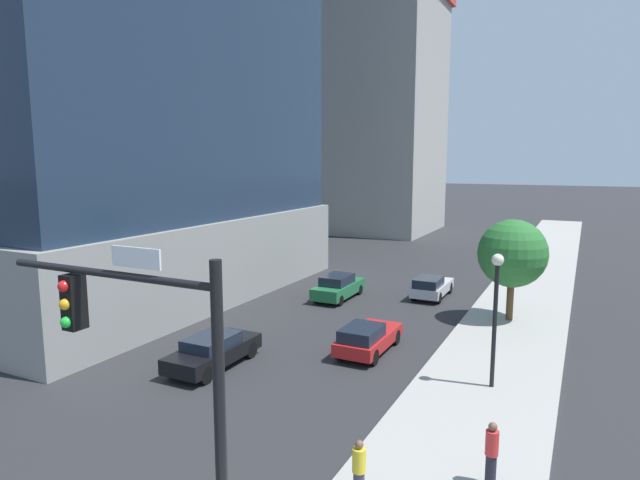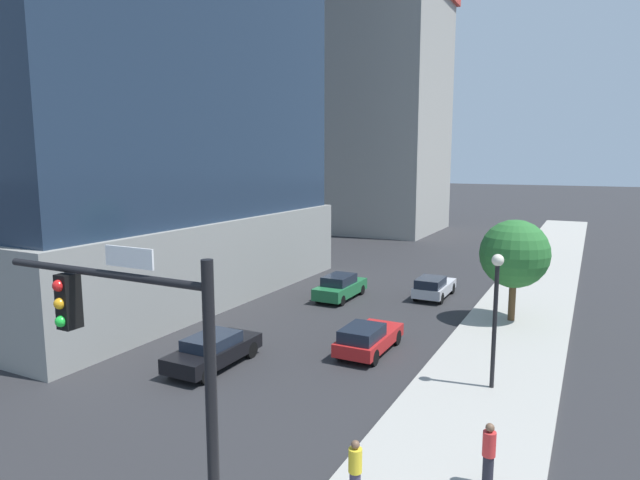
# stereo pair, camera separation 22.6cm
# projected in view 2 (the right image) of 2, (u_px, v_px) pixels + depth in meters

# --- Properties ---
(sidewalk) EXTENTS (5.15, 120.00, 0.15)m
(sidewalk) POSITION_uv_depth(u_px,v_px,m) (494.00, 369.00, 22.02)
(sidewalk) COLOR #9E9B93
(sidewalk) RESTS_ON ground
(construction_building) EXTENTS (15.11, 24.15, 39.25)m
(construction_building) POSITION_uv_depth(u_px,v_px,m) (379.00, 93.00, 64.17)
(construction_building) COLOR #9E9B93
(construction_building) RESTS_ON ground
(traffic_light_pole) EXTENTS (4.93, 0.48, 6.92)m
(traffic_light_pole) POSITION_uv_depth(u_px,v_px,m) (146.00, 373.00, 9.39)
(traffic_light_pole) COLOR black
(traffic_light_pole) RESTS_ON sidewalk
(street_lamp) EXTENTS (0.44, 0.44, 5.05)m
(street_lamp) POSITION_uv_depth(u_px,v_px,m) (496.00, 300.00, 19.54)
(street_lamp) COLOR black
(street_lamp) RESTS_ON sidewalk
(street_tree) EXTENTS (3.57, 3.57, 5.36)m
(street_tree) POSITION_uv_depth(u_px,v_px,m) (515.00, 254.00, 27.95)
(street_tree) COLOR brown
(street_tree) RESTS_ON sidewalk
(car_green) EXTENTS (1.79, 4.44, 1.52)m
(car_green) POSITION_uv_depth(u_px,v_px,m) (340.00, 287.00, 33.32)
(car_green) COLOR #1E6638
(car_green) RESTS_ON ground
(car_black) EXTENTS (1.83, 4.55, 1.38)m
(car_black) POSITION_uv_depth(u_px,v_px,m) (214.00, 350.00, 22.34)
(car_black) COLOR black
(car_black) RESTS_ON ground
(car_silver) EXTENTS (1.76, 4.20, 1.43)m
(car_silver) POSITION_uv_depth(u_px,v_px,m) (434.00, 287.00, 33.47)
(car_silver) COLOR #B7B7BC
(car_silver) RESTS_ON ground
(car_red) EXTENTS (1.78, 4.27, 1.40)m
(car_red) POSITION_uv_depth(u_px,v_px,m) (368.00, 338.00, 23.87)
(car_red) COLOR red
(car_red) RESTS_ON ground
(pedestrian_red_shirt) EXTENTS (0.34, 0.34, 1.73)m
(pedestrian_red_shirt) POSITION_uv_depth(u_px,v_px,m) (489.00, 454.00, 13.82)
(pedestrian_red_shirt) COLOR black
(pedestrian_red_shirt) RESTS_ON sidewalk
(pedestrian_yellow_shirt) EXTENTS (0.34, 0.34, 1.62)m
(pedestrian_yellow_shirt) POSITION_uv_depth(u_px,v_px,m) (355.00, 471.00, 13.21)
(pedestrian_yellow_shirt) COLOR #38334C
(pedestrian_yellow_shirt) RESTS_ON sidewalk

